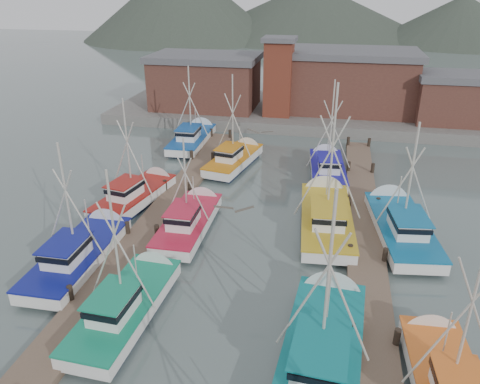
% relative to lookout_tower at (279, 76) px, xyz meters
% --- Properties ---
extents(ground, '(260.00, 260.00, 0.00)m').
position_rel_lookout_tower_xyz_m(ground, '(2.00, -33.00, -5.55)').
color(ground, '#516160').
rests_on(ground, ground).
extents(dock_left, '(2.30, 46.00, 1.50)m').
position_rel_lookout_tower_xyz_m(dock_left, '(-5.00, -28.96, -5.34)').
color(dock_left, brown).
rests_on(dock_left, ground).
extents(dock_right, '(2.30, 46.00, 1.50)m').
position_rel_lookout_tower_xyz_m(dock_right, '(9.00, -28.96, -5.34)').
color(dock_right, brown).
rests_on(dock_right, ground).
extents(quay, '(44.00, 16.00, 1.20)m').
position_rel_lookout_tower_xyz_m(quay, '(2.00, 4.00, -4.95)').
color(quay, gray).
rests_on(quay, ground).
extents(shed_left, '(12.72, 8.48, 6.20)m').
position_rel_lookout_tower_xyz_m(shed_left, '(-9.00, 2.00, -1.21)').
color(shed_left, brown).
rests_on(shed_left, quay).
extents(shed_center, '(14.84, 9.54, 6.90)m').
position_rel_lookout_tower_xyz_m(shed_center, '(8.00, 4.00, -0.86)').
color(shed_center, brown).
rests_on(shed_center, quay).
extents(shed_right, '(8.48, 6.36, 5.20)m').
position_rel_lookout_tower_xyz_m(shed_right, '(19.00, 1.00, -1.71)').
color(shed_right, brown).
rests_on(shed_right, quay).
extents(lookout_tower, '(3.60, 3.60, 8.50)m').
position_rel_lookout_tower_xyz_m(lookout_tower, '(0.00, 0.00, 0.00)').
color(lookout_tower, maroon).
rests_on(lookout_tower, quay).
extents(distant_hills, '(175.00, 140.00, 42.00)m').
position_rel_lookout_tower_xyz_m(distant_hills, '(-10.76, 89.59, -5.55)').
color(distant_hills, '#3A4439').
rests_on(distant_hills, ground).
extents(boat_4, '(3.52, 8.82, 8.76)m').
position_rel_lookout_tower_xyz_m(boat_4, '(-2.76, -34.97, -4.87)').
color(boat_4, '#111D38').
rests_on(boat_4, ground).
extents(boat_5, '(3.95, 10.57, 9.53)m').
position_rel_lookout_tower_xyz_m(boat_5, '(6.79, -36.04, -4.87)').
color(boat_5, '#111D38').
rests_on(boat_5, ground).
extents(boat_6, '(3.56, 9.34, 8.47)m').
position_rel_lookout_tower_xyz_m(boat_6, '(-7.47, -31.06, -4.87)').
color(boat_6, '#111D38').
rests_on(boat_6, ground).
extents(boat_7, '(3.68, 8.38, 9.21)m').
position_rel_lookout_tower_xyz_m(boat_7, '(11.65, -37.16, -4.87)').
color(boat_7, '#111D38').
rests_on(boat_7, ground).
extents(boat_8, '(3.01, 8.63, 7.31)m').
position_rel_lookout_tower_xyz_m(boat_8, '(-2.41, -25.94, -4.88)').
color(boat_8, '#111D38').
rests_on(boat_8, ground).
extents(boat_9, '(4.37, 10.64, 10.83)m').
position_rel_lookout_tower_xyz_m(boat_9, '(6.43, -23.46, -4.86)').
color(boat_9, '#111D38').
rests_on(boat_9, ground).
extents(boat_10, '(4.05, 8.88, 8.75)m').
position_rel_lookout_tower_xyz_m(boat_10, '(-7.51, -22.78, -4.87)').
color(boat_10, '#111D38').
rests_on(boat_10, ground).
extents(boat_11, '(4.39, 10.21, 8.74)m').
position_rel_lookout_tower_xyz_m(boat_11, '(11.21, -23.79, -4.87)').
color(boat_11, '#111D38').
rests_on(boat_11, ground).
extents(boat_12, '(4.12, 8.85, 8.95)m').
position_rel_lookout_tower_xyz_m(boat_12, '(-1.92, -13.77, -4.87)').
color(boat_12, '#111D38').
rests_on(boat_12, ground).
extents(boat_13, '(3.60, 8.98, 9.02)m').
position_rel_lookout_tower_xyz_m(boat_13, '(6.20, -14.50, -4.87)').
color(boat_13, '#111D38').
rests_on(boat_13, ground).
extents(boat_14, '(3.67, 9.43, 8.79)m').
position_rel_lookout_tower_xyz_m(boat_14, '(-7.43, -8.71, -4.87)').
color(boat_14, '#111D38').
rests_on(boat_14, ground).
extents(gull_near, '(1.53, 0.66, 0.24)m').
position_rel_lookout_tower_xyz_m(gull_near, '(3.02, -37.04, 1.92)').
color(gull_near, slate).
rests_on(gull_near, ground).
extents(gull_far, '(1.55, 0.66, 0.24)m').
position_rel_lookout_tower_xyz_m(gull_far, '(2.38, -27.06, 1.88)').
color(gull_far, slate).
rests_on(gull_far, ground).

